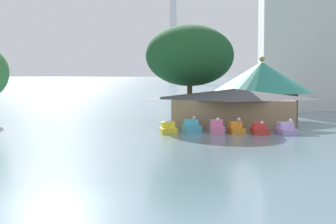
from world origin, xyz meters
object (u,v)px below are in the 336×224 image
pedal_boat_lavender (286,129)px  pedal_boat_orange (236,129)px  pedal_boat_pink (217,128)px  green_roof_pavilion (262,87)px  pedal_boat_cyan (191,127)px  boathouse (233,107)px  shoreline_tree_mid (190,56)px  pedal_boat_yellow (168,129)px  pedal_boat_red (259,129)px

pedal_boat_lavender → pedal_boat_orange: bearing=-104.2°
pedal_boat_pink → green_roof_pavilion: 17.16m
pedal_boat_cyan → pedal_boat_orange: bearing=58.0°
pedal_boat_orange → green_roof_pavilion: 16.70m
pedal_boat_orange → boathouse: boathouse is taller
boathouse → shoreline_tree_mid: bearing=138.6°
pedal_boat_yellow → pedal_boat_lavender: bearing=78.7°
boathouse → pedal_boat_yellow: bearing=-132.7°
pedal_boat_orange → shoreline_tree_mid: bearing=-168.2°
pedal_boat_yellow → pedal_boat_pink: (4.80, 0.41, 0.11)m
pedal_boat_cyan → boathouse: (4.23, 5.31, 1.72)m
pedal_boat_lavender → green_roof_pavilion: bearing=172.0°
pedal_boat_orange → pedal_boat_red: bearing=67.8°
pedal_boat_yellow → pedal_boat_cyan: size_ratio=0.96×
pedal_boat_orange → shoreline_tree_mid: size_ratio=0.22×
pedal_boat_orange → pedal_boat_yellow: bearing=-100.7°
green_roof_pavilion → boathouse: bearing=-111.7°
pedal_boat_yellow → pedal_boat_orange: bearing=80.5°
green_roof_pavilion → shoreline_tree_mid: bearing=-151.0°
pedal_boat_yellow → pedal_boat_red: pedal_boat_yellow is taller
boathouse → pedal_boat_pink: bearing=-104.0°
green_roof_pavilion → pedal_boat_red: bearing=-94.1°
pedal_boat_yellow → green_roof_pavilion: 19.56m
pedal_boat_lavender → boathouse: (-5.13, 6.69, 1.76)m
pedal_boat_lavender → boathouse: bearing=-155.7°
pedal_boat_pink → boathouse: bearing=159.5°
pedal_boat_orange → pedal_boat_cyan: bearing=-119.9°
pedal_boat_yellow → pedal_boat_cyan: pedal_boat_cyan is taller
pedal_boat_pink → boathouse: boathouse is taller
pedal_boat_lavender → green_roof_pavilion: (-1.43, 15.98, 3.82)m
pedal_boat_cyan → shoreline_tree_mid: (-0.81, 9.76, 7.53)m
boathouse → green_roof_pavilion: (3.70, 9.29, 2.06)m
boathouse → green_roof_pavilion: 10.21m
pedal_boat_orange → pedal_boat_lavender: size_ratio=0.79×
pedal_boat_lavender → green_roof_pavilion: size_ratio=0.26×
pedal_boat_yellow → pedal_boat_orange: 6.73m
green_roof_pavilion → pedal_boat_cyan: bearing=-118.5°
pedal_boat_red → pedal_boat_lavender: size_ratio=0.82×
pedal_boat_orange → pedal_boat_lavender: pedal_boat_orange is taller
pedal_boat_red → shoreline_tree_mid: shoreline_tree_mid is taller
shoreline_tree_mid → pedal_boat_lavender: bearing=-47.6°
pedal_boat_red → boathouse: bearing=-169.3°
shoreline_tree_mid → pedal_boat_pink: bearing=-72.8°
boathouse → shoreline_tree_mid: size_ratio=1.19×
pedal_boat_orange → boathouse: (-0.28, 6.60, 1.75)m
pedal_boat_yellow → pedal_boat_orange: (6.72, 0.38, 0.03)m
pedal_boat_cyan → pedal_boat_pink: (2.59, -1.27, 0.05)m
pedal_boat_orange → pedal_boat_lavender: bearing=75.0°
pedal_boat_red → boathouse: boathouse is taller
pedal_boat_red → pedal_boat_yellow: bearing=-99.0°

